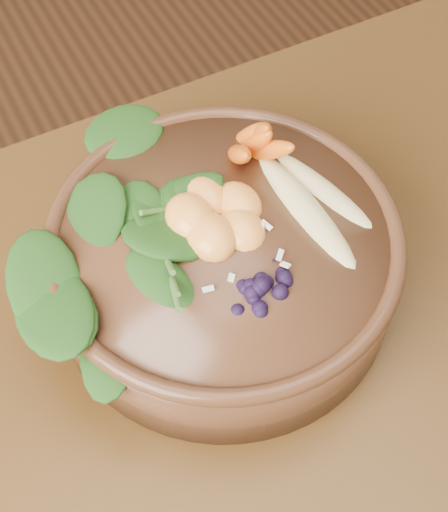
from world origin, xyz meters
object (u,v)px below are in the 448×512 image
Objects in this scene: stoneware_bowl at (224,262)px; carrot_cluster at (243,117)px; kale_heap at (143,182)px; blueberry_pile at (261,277)px; mandarin_cluster at (217,206)px; banana_halves at (315,187)px.

stoneware_bowl is 3.63× the size of carrot_cluster.
carrot_cluster is at bearing 7.01° from kale_heap.
stoneware_bowl is 2.16× the size of blueberry_pile.
carrot_cluster reaches higher than kale_heap.
mandarin_cluster is at bearing -129.81° from carrot_cluster.
stoneware_bowl is 0.11m from banana_halves.
carrot_cluster is (0.10, 0.01, 0.02)m from kale_heap.
kale_heap is 1.17× the size of banana_halves.
banana_halves is at bearing -27.05° from kale_heap.
mandarin_cluster is at bearing -45.28° from kale_heap.
blueberry_pile is at bearing -71.70° from kale_heap.
blueberry_pile is at bearing -141.51° from banana_halves.
carrot_cluster is at bearing 113.06° from banana_halves.
banana_halves is (0.03, -0.08, -0.03)m from carrot_cluster.
banana_halves is 0.11m from blueberry_pile.
blueberry_pile is at bearing -109.55° from carrot_cluster.
carrot_cluster is 0.16m from blueberry_pile.
kale_heap is 0.14m from blueberry_pile.
banana_halves is at bearing -13.25° from mandarin_cluster.
banana_halves is at bearing -66.94° from carrot_cluster.
kale_heap is 0.11m from carrot_cluster.
banana_halves is 1.21× the size of blueberry_pile.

